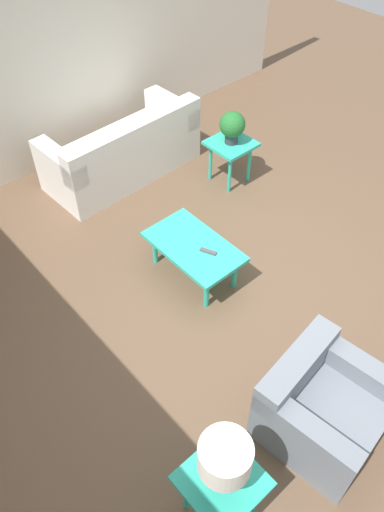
% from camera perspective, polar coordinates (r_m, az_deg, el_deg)
% --- Properties ---
extents(ground_plane, '(14.00, 14.00, 0.00)m').
position_cam_1_polar(ground_plane, '(4.94, 5.03, -3.50)').
color(ground_plane, brown).
extents(wall_right, '(0.12, 7.20, 2.70)m').
position_cam_1_polar(wall_right, '(6.19, -16.12, 21.70)').
color(wall_right, silver).
rests_on(wall_right, ground_plane).
extents(sofa, '(0.89, 1.89, 0.81)m').
position_cam_1_polar(sofa, '(6.14, -7.79, 11.65)').
color(sofa, white).
rests_on(sofa, ground_plane).
extents(armchair, '(0.90, 0.92, 0.70)m').
position_cam_1_polar(armchair, '(4.00, 14.57, -16.34)').
color(armchair, slate).
rests_on(armchair, ground_plane).
extents(coffee_table, '(0.96, 0.56, 0.40)m').
position_cam_1_polar(coffee_table, '(4.78, 0.21, 0.84)').
color(coffee_table, '#2DB79E').
rests_on(coffee_table, ground_plane).
extents(side_table_plant, '(0.49, 0.49, 0.53)m').
position_cam_1_polar(side_table_plant, '(5.93, 4.45, 12.10)').
color(side_table_plant, '#2DB79E').
rests_on(side_table_plant, ground_plane).
extents(side_table_lamp, '(0.49, 0.49, 0.53)m').
position_cam_1_polar(side_table_lamp, '(3.51, 3.41, -24.67)').
color(side_table_lamp, '#2DB79E').
rests_on(side_table_lamp, ground_plane).
extents(potted_plant, '(0.29, 0.29, 0.38)m').
position_cam_1_polar(potted_plant, '(5.77, 4.62, 14.62)').
color(potted_plant, '#333338').
rests_on(potted_plant, side_table_plant).
extents(table_lamp, '(0.32, 0.32, 0.47)m').
position_cam_1_polar(table_lamp, '(3.13, 3.75, -22.22)').
color(table_lamp, '#333333').
rests_on(table_lamp, side_table_lamp).
extents(remote_control, '(0.16, 0.10, 0.02)m').
position_cam_1_polar(remote_control, '(4.67, 1.87, 0.52)').
color(remote_control, '#4C4C51').
rests_on(remote_control, coffee_table).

